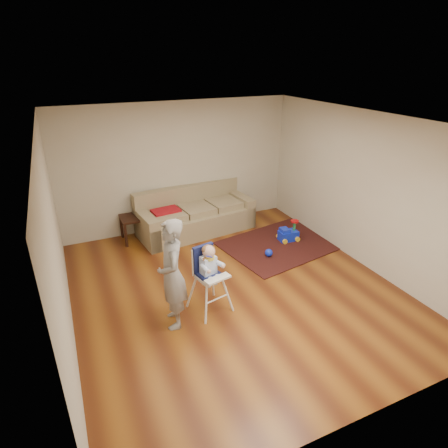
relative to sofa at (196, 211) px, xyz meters
name	(u,v)px	position (x,y,z in m)	size (l,w,h in m)	color
ground	(234,288)	(-0.19, -2.30, -0.47)	(5.50, 5.50, 0.00)	#51240F
room_envelope	(221,170)	(-0.19, -1.77, 1.40)	(5.04, 5.52, 2.72)	beige
sofa	(196,211)	(0.00, 0.00, 0.00)	(2.54, 1.28, 0.94)	gray
side_table	(135,228)	(-1.29, 0.14, -0.21)	(0.52, 0.52, 0.52)	black
area_rug	(280,244)	(1.33, -1.29, -0.46)	(2.21, 1.66, 0.02)	black
ride_on_toy	(289,231)	(1.57, -1.21, -0.24)	(0.39, 0.28, 0.42)	#132EF1
toy_ball	(269,253)	(0.86, -1.64, -0.38)	(0.15, 0.15, 0.15)	#132EF1
high_chair	(209,279)	(-0.76, -2.64, 0.05)	(0.60, 0.60, 1.09)	silver
adult	(172,275)	(-1.34, -2.73, 0.33)	(0.59, 0.39, 1.61)	gray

